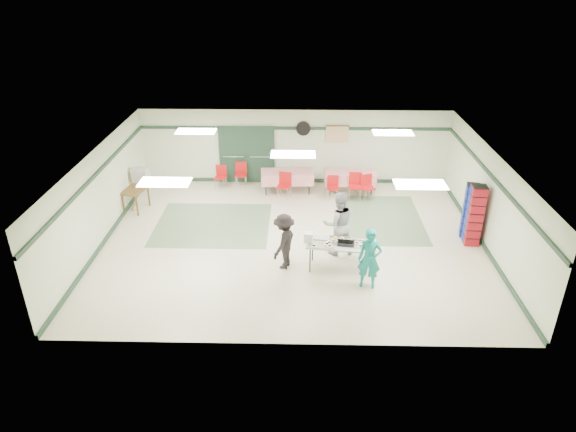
{
  "coord_description": "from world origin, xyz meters",
  "views": [
    {
      "loc": [
        0.16,
        -13.1,
        7.38
      ],
      "look_at": [
        -0.13,
        -0.3,
        0.97
      ],
      "focal_mm": 32.0,
      "sensor_mm": 36.0,
      "label": 1
    }
  ],
  "objects_px": {
    "crate_stack_blue_a": "(474,215)",
    "chair_c": "(367,184)",
    "chair_loose_b": "(221,174)",
    "printer_table": "(135,192)",
    "dining_table_a": "(350,177)",
    "chair_a": "(355,183)",
    "volunteer_grey": "(338,224)",
    "broom": "(133,187)",
    "office_printer": "(140,175)",
    "dining_table_b": "(287,176)",
    "chair_d": "(285,183)",
    "chair_b": "(333,185)",
    "serving_table": "(341,245)",
    "volunteer_teal": "(370,259)",
    "chair_loose_a": "(241,172)",
    "crate_stack_red": "(475,216)",
    "volunteer_dark": "(284,241)",
    "crate_stack_blue_b": "(469,211)"
  },
  "relations": [
    {
      "from": "volunteer_grey",
      "to": "chair_loose_a",
      "type": "height_order",
      "value": "volunteer_grey"
    },
    {
      "from": "chair_b",
      "to": "broom",
      "type": "relative_size",
      "value": 0.56
    },
    {
      "from": "dining_table_b",
      "to": "office_printer",
      "type": "relative_size",
      "value": 3.59
    },
    {
      "from": "volunteer_teal",
      "to": "crate_stack_blue_a",
      "type": "distance_m",
      "value": 3.97
    },
    {
      "from": "printer_table",
      "to": "serving_table",
      "type": "bearing_deg",
      "value": -15.37
    },
    {
      "from": "broom",
      "to": "crate_stack_red",
      "type": "bearing_deg",
      "value": 3.5
    },
    {
      "from": "dining_table_a",
      "to": "chair_a",
      "type": "xyz_separation_m",
      "value": [
        0.13,
        -0.56,
        0.0
      ]
    },
    {
      "from": "chair_b",
      "to": "office_printer",
      "type": "xyz_separation_m",
      "value": [
        -6.47,
        -0.31,
        0.45
      ]
    },
    {
      "from": "chair_c",
      "to": "chair_loose_a",
      "type": "relative_size",
      "value": 0.99
    },
    {
      "from": "chair_a",
      "to": "crate_stack_blue_a",
      "type": "height_order",
      "value": "crate_stack_blue_a"
    },
    {
      "from": "serving_table",
      "to": "chair_d",
      "type": "distance_m",
      "value": 4.77
    },
    {
      "from": "serving_table",
      "to": "chair_a",
      "type": "xyz_separation_m",
      "value": [
        0.8,
        4.49,
        -0.14
      ]
    },
    {
      "from": "volunteer_grey",
      "to": "broom",
      "type": "height_order",
      "value": "volunteer_grey"
    },
    {
      "from": "chair_a",
      "to": "chair_b",
      "type": "height_order",
      "value": "chair_a"
    },
    {
      "from": "office_printer",
      "to": "chair_a",
      "type": "bearing_deg",
      "value": 3.78
    },
    {
      "from": "chair_c",
      "to": "chair_loose_b",
      "type": "bearing_deg",
      "value": 151.76
    },
    {
      "from": "crate_stack_blue_a",
      "to": "chair_c",
      "type": "bearing_deg",
      "value": 131.79
    },
    {
      "from": "crate_stack_blue_a",
      "to": "chair_loose_a",
      "type": "bearing_deg",
      "value": 150.3
    },
    {
      "from": "dining_table_b",
      "to": "crate_stack_red",
      "type": "xyz_separation_m",
      "value": [
        5.4,
        -3.62,
        0.34
      ]
    },
    {
      "from": "volunteer_teal",
      "to": "crate_stack_red",
      "type": "bearing_deg",
      "value": 46.57
    },
    {
      "from": "chair_c",
      "to": "crate_stack_blue_b",
      "type": "height_order",
      "value": "crate_stack_blue_b"
    },
    {
      "from": "printer_table",
      "to": "chair_a",
      "type": "bearing_deg",
      "value": 21.04
    },
    {
      "from": "chair_c",
      "to": "crate_stack_blue_b",
      "type": "distance_m",
      "value": 3.71
    },
    {
      "from": "volunteer_teal",
      "to": "chair_loose_a",
      "type": "relative_size",
      "value": 1.8
    },
    {
      "from": "chair_a",
      "to": "crate_stack_red",
      "type": "height_order",
      "value": "crate_stack_red"
    },
    {
      "from": "volunteer_teal",
      "to": "dining_table_b",
      "type": "relative_size",
      "value": 0.85
    },
    {
      "from": "dining_table_b",
      "to": "chair_d",
      "type": "height_order",
      "value": "chair_d"
    },
    {
      "from": "chair_b",
      "to": "chair_loose_b",
      "type": "xyz_separation_m",
      "value": [
        -3.95,
        0.85,
        0.01
      ]
    },
    {
      "from": "serving_table",
      "to": "chair_loose_b",
      "type": "xyz_separation_m",
      "value": [
        -3.91,
        5.33,
        -0.2
      ]
    },
    {
      "from": "printer_table",
      "to": "office_printer",
      "type": "xyz_separation_m",
      "value": [
        -0.0,
        0.73,
        0.3
      ]
    },
    {
      "from": "volunteer_grey",
      "to": "volunteer_dark",
      "type": "height_order",
      "value": "volunteer_grey"
    },
    {
      "from": "dining_table_a",
      "to": "volunteer_grey",
      "type": "bearing_deg",
      "value": -100.18
    },
    {
      "from": "crate_stack_blue_a",
      "to": "broom",
      "type": "height_order",
      "value": "crate_stack_blue_a"
    },
    {
      "from": "chair_c",
      "to": "printer_table",
      "type": "bearing_deg",
      "value": 168.95
    },
    {
      "from": "serving_table",
      "to": "dining_table_b",
      "type": "xyz_separation_m",
      "value": [
        -1.53,
        5.05,
        -0.15
      ]
    },
    {
      "from": "chair_loose_b",
      "to": "crate_stack_blue_b",
      "type": "bearing_deg",
      "value": -16.68
    },
    {
      "from": "dining_table_b",
      "to": "chair_d",
      "type": "bearing_deg",
      "value": -101.61
    },
    {
      "from": "volunteer_grey",
      "to": "chair_a",
      "type": "bearing_deg",
      "value": -114.45
    },
    {
      "from": "chair_b",
      "to": "volunteer_teal",
      "type": "bearing_deg",
      "value": -84.02
    },
    {
      "from": "office_printer",
      "to": "volunteer_teal",
      "type": "bearing_deg",
      "value": -33.88
    },
    {
      "from": "volunteer_teal",
      "to": "chair_loose_b",
      "type": "xyz_separation_m",
      "value": [
        -4.55,
        6.14,
        -0.28
      ]
    },
    {
      "from": "chair_d",
      "to": "volunteer_teal",
      "type": "bearing_deg",
      "value": -54.43
    },
    {
      "from": "volunteer_teal",
      "to": "chair_loose_a",
      "type": "height_order",
      "value": "volunteer_teal"
    },
    {
      "from": "volunteer_dark",
      "to": "broom",
      "type": "relative_size",
      "value": 1.05
    },
    {
      "from": "dining_table_a",
      "to": "chair_a",
      "type": "bearing_deg",
      "value": -77.55
    },
    {
      "from": "printer_table",
      "to": "dining_table_a",
      "type": "bearing_deg",
      "value": 25.55
    },
    {
      "from": "chair_loose_b",
      "to": "office_printer",
      "type": "bearing_deg",
      "value": -148.32
    },
    {
      "from": "chair_c",
      "to": "chair_loose_b",
      "type": "height_order",
      "value": "chair_c"
    },
    {
      "from": "chair_c",
      "to": "chair_b",
      "type": "bearing_deg",
      "value": 161.22
    },
    {
      "from": "chair_a",
      "to": "chair_c",
      "type": "xyz_separation_m",
      "value": [
        0.4,
        -0.01,
        -0.04
      ]
    }
  ]
}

